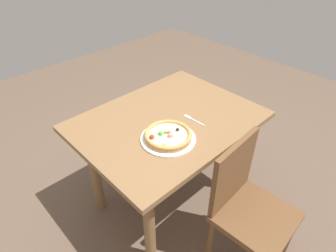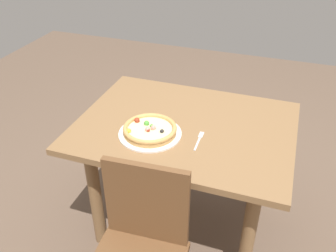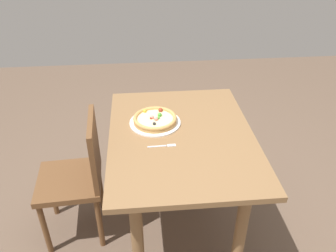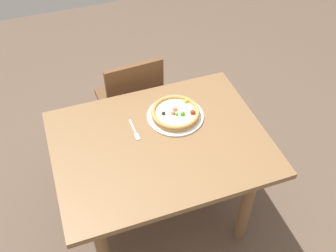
{
  "view_description": "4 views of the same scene",
  "coord_description": "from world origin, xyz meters",
  "px_view_note": "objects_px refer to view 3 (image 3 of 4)",
  "views": [
    {
      "loc": [
        -1.04,
        -1.1,
        1.82
      ],
      "look_at": [
        -0.07,
        -0.08,
        0.78
      ],
      "focal_mm": 30.7,
      "sensor_mm": 36.0,
      "label": 1
    },
    {
      "loc": [
        0.45,
        -1.59,
        1.82
      ],
      "look_at": [
        -0.07,
        -0.08,
        0.78
      ],
      "focal_mm": 39.03,
      "sensor_mm": 36.0,
      "label": 2
    },
    {
      "loc": [
        1.7,
        -0.24,
        1.93
      ],
      "look_at": [
        -0.07,
        -0.08,
        0.78
      ],
      "focal_mm": 36.55,
      "sensor_mm": 36.0,
      "label": 3
    },
    {
      "loc": [
        0.43,
        1.35,
        2.32
      ],
      "look_at": [
        -0.07,
        -0.08,
        0.78
      ],
      "focal_mm": 41.76,
      "sensor_mm": 36.0,
      "label": 4
    }
  ],
  "objects_px": {
    "dining_table": "(181,151)",
    "chair_near": "(79,174)",
    "pizza": "(155,119)",
    "fork": "(164,146)",
    "plate": "(155,123)"
  },
  "relations": [
    {
      "from": "dining_table",
      "to": "pizza",
      "type": "xyz_separation_m",
      "value": [
        -0.14,
        -0.15,
        0.16
      ]
    },
    {
      "from": "chair_near",
      "to": "fork",
      "type": "distance_m",
      "value": 0.61
    },
    {
      "from": "plate",
      "to": "pizza",
      "type": "bearing_deg",
      "value": 170.31
    },
    {
      "from": "dining_table",
      "to": "plate",
      "type": "height_order",
      "value": "plate"
    },
    {
      "from": "fork",
      "to": "dining_table",
      "type": "bearing_deg",
      "value": 41.92
    },
    {
      "from": "chair_near",
      "to": "pizza",
      "type": "xyz_separation_m",
      "value": [
        -0.14,
        0.5,
        0.3
      ]
    },
    {
      "from": "pizza",
      "to": "dining_table",
      "type": "bearing_deg",
      "value": 46.66
    },
    {
      "from": "dining_table",
      "to": "fork",
      "type": "distance_m",
      "value": 0.2
    },
    {
      "from": "dining_table",
      "to": "fork",
      "type": "bearing_deg",
      "value": -46.42
    },
    {
      "from": "dining_table",
      "to": "pizza",
      "type": "height_order",
      "value": "pizza"
    },
    {
      "from": "chair_near",
      "to": "pizza",
      "type": "relative_size",
      "value": 3.19
    },
    {
      "from": "dining_table",
      "to": "chair_near",
      "type": "bearing_deg",
      "value": -90.36
    },
    {
      "from": "chair_near",
      "to": "pizza",
      "type": "distance_m",
      "value": 0.6
    },
    {
      "from": "chair_near",
      "to": "plate",
      "type": "distance_m",
      "value": 0.59
    },
    {
      "from": "dining_table",
      "to": "pizza",
      "type": "bearing_deg",
      "value": -133.34
    }
  ]
}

